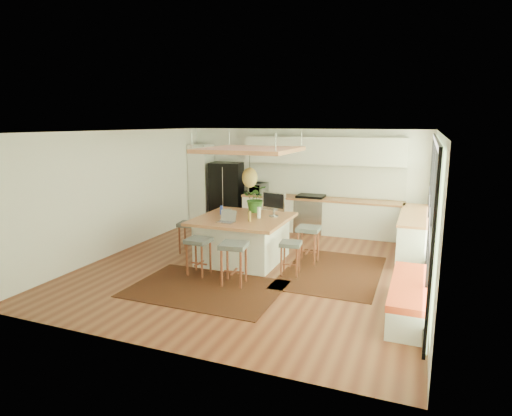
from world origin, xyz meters
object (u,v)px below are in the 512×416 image
at_px(stool_right_back, 308,246).
at_px(stool_left_side, 189,237).
at_px(stool_right_front, 290,257).
at_px(monitor, 274,204).
at_px(microwave, 256,187).
at_px(stool_near_left, 199,257).
at_px(fridge, 227,192).
at_px(laptop, 226,217).
at_px(island_plant, 256,201).
at_px(stool_near_right, 234,266).
at_px(island, 243,239).

relative_size(stool_right_back, stool_left_side, 1.10).
xyz_separation_m(stool_right_front, monitor, (-0.62, 0.80, 0.83)).
bearing_deg(microwave, stool_left_side, -90.50).
xyz_separation_m(stool_near_left, microwave, (-0.40, 3.99, 0.77)).
relative_size(stool_near_left, stool_right_front, 1.10).
distance_m(fridge, monitor, 3.51).
bearing_deg(laptop, stool_right_back, 35.75).
relative_size(stool_right_front, monitor, 1.16).
bearing_deg(stool_right_back, island_plant, 168.72).
bearing_deg(stool_right_front, stool_right_back, 81.82).
bearing_deg(monitor, stool_near_left, -109.83).
distance_m(stool_near_right, laptop, 1.17).
relative_size(stool_right_back, island_plant, 1.25).
bearing_deg(stool_right_front, island_plant, 136.00).
xyz_separation_m(stool_right_front, island_plant, (-1.13, 1.10, 0.81)).
distance_m(stool_near_right, monitor, 1.86).
relative_size(stool_right_back, monitor, 1.35).
relative_size(island, stool_near_right, 2.39).
relative_size(stool_right_back, microwave, 1.30).
distance_m(stool_left_side, laptop, 1.54).
bearing_deg(stool_near_right, fridge, 116.66).
height_order(island, microwave, microwave).
bearing_deg(island, stool_right_front, -21.89).
xyz_separation_m(stool_right_back, laptop, (-1.44, -0.92, 0.70)).
bearing_deg(stool_left_side, island_plant, 21.05).
bearing_deg(fridge, stool_near_right, -69.67).
bearing_deg(island, island_plant, 85.02).
height_order(stool_near_left, stool_left_side, stool_near_left).
xyz_separation_m(fridge, stool_near_right, (2.15, -4.28, -0.57)).
height_order(stool_near_right, stool_left_side, stool_near_right).
relative_size(stool_right_back, laptop, 2.16).
bearing_deg(stool_left_side, island, -3.30).
bearing_deg(island_plant, stool_near_right, -80.05).
distance_m(stool_right_back, microwave, 3.39).
xyz_separation_m(island, microwave, (-0.84, 2.88, 0.66)).
bearing_deg(monitor, island_plant, 165.21).
xyz_separation_m(island, stool_near_right, (0.40, -1.34, -0.11)).
height_order(stool_right_front, laptop, laptop).
relative_size(island, laptop, 5.23).
distance_m(fridge, stool_left_side, 2.95).
xyz_separation_m(island, stool_left_side, (-1.35, 0.08, -0.11)).
bearing_deg(stool_right_back, stool_left_side, -173.78).
distance_m(stool_near_left, stool_near_right, 0.87).
relative_size(stool_near_right, stool_right_front, 1.19).
relative_size(stool_left_side, monitor, 1.23).
height_order(stool_right_front, monitor, monitor).
distance_m(island, monitor, 0.97).
xyz_separation_m(stool_near_left, monitor, (1.01, 1.43, 0.83)).
bearing_deg(stool_right_front, stool_near_left, -158.80).
relative_size(stool_near_left, laptop, 2.03).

